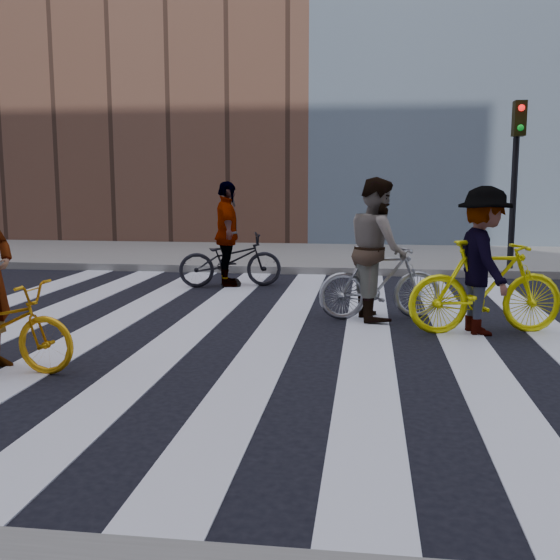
% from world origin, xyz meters
% --- Properties ---
extents(ground, '(100.00, 100.00, 0.00)m').
position_xyz_m(ground, '(0.00, 0.00, 0.00)').
color(ground, black).
rests_on(ground, ground).
extents(sidewalk_far, '(100.00, 5.00, 0.15)m').
position_xyz_m(sidewalk_far, '(0.00, 7.50, 0.07)').
color(sidewalk_far, gray).
rests_on(sidewalk_far, ground).
extents(zebra_crosswalk, '(8.25, 10.00, 0.01)m').
position_xyz_m(zebra_crosswalk, '(0.00, 0.00, 0.01)').
color(zebra_crosswalk, white).
rests_on(zebra_crosswalk, ground).
extents(traffic_signal, '(0.22, 0.42, 3.33)m').
position_xyz_m(traffic_signal, '(4.40, 5.32, 2.28)').
color(traffic_signal, black).
rests_on(traffic_signal, ground).
extents(bike_silver_mid, '(1.73, 0.84, 1.00)m').
position_xyz_m(bike_silver_mid, '(1.81, 0.95, 0.50)').
color(bike_silver_mid, '#94979D').
rests_on(bike_silver_mid, ground).
extents(bike_yellow_right, '(1.97, 0.91, 1.14)m').
position_xyz_m(bike_yellow_right, '(3.06, 0.25, 0.57)').
color(bike_yellow_right, '#FFFB0E').
rests_on(bike_yellow_right, ground).
extents(bike_dark_rear, '(1.89, 1.12, 0.94)m').
position_xyz_m(bike_dark_rear, '(-0.75, 3.36, 0.47)').
color(bike_dark_rear, black).
rests_on(bike_dark_rear, ground).
extents(rider_mid, '(0.91, 1.06, 1.89)m').
position_xyz_m(rider_mid, '(1.76, 0.95, 0.95)').
color(rider_mid, slate).
rests_on(rider_mid, ground).
extents(rider_right, '(0.88, 1.26, 1.78)m').
position_xyz_m(rider_right, '(3.01, 0.25, 0.89)').
color(rider_right, slate).
rests_on(rider_right, ground).
extents(rider_rear, '(0.74, 1.16, 1.84)m').
position_xyz_m(rider_rear, '(-0.80, 3.36, 0.92)').
color(rider_rear, slate).
rests_on(rider_rear, ground).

